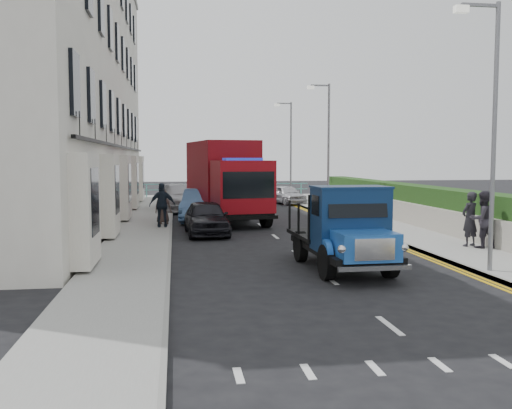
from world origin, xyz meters
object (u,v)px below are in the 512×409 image
at_px(lamp_far, 289,145).
at_px(red_lorry, 226,179).
at_px(pedestrian_east_near, 470,219).
at_px(bedford_lorry, 348,234).
at_px(parked_car_front, 206,217).
at_px(lamp_mid, 326,141).
at_px(lamp_near, 490,121).

relative_size(lamp_far, red_lorry, 0.91).
bearing_deg(red_lorry, pedestrian_east_near, -62.35).
xyz_separation_m(bedford_lorry, parked_car_front, (-3.32, 8.20, -0.36)).
distance_m(parked_car_front, pedestrian_east_near, 9.90).
bearing_deg(bedford_lorry, lamp_mid, 75.23).
bearing_deg(lamp_mid, bedford_lorry, -102.91).
relative_size(lamp_near, pedestrian_east_near, 3.83).
bearing_deg(parked_car_front, lamp_mid, 43.27).
xyz_separation_m(bedford_lorry, pedestrian_east_near, (5.18, 3.15, -0.02)).
height_order(lamp_mid, bedford_lorry, lamp_mid).
height_order(lamp_far, red_lorry, lamp_far).
xyz_separation_m(lamp_mid, bedford_lorry, (-3.48, -15.20, -2.94)).
bearing_deg(parked_car_front, bedford_lorry, -70.45).
bearing_deg(bedford_lorry, pedestrian_east_near, 29.47).
bearing_deg(parked_car_front, red_lorry, 73.09).
distance_m(lamp_far, parked_car_front, 18.61).
height_order(red_lorry, pedestrian_east_near, red_lorry).
distance_m(lamp_mid, bedford_lorry, 15.87).
distance_m(lamp_far, bedford_lorry, 25.61).
bearing_deg(lamp_far, bedford_lorry, -97.87).
bearing_deg(red_lorry, parked_car_front, -113.51).
bearing_deg(parked_car_front, lamp_far, 65.66).
xyz_separation_m(lamp_far, parked_car_front, (-6.81, -17.00, -3.31)).
xyz_separation_m(parked_car_front, pedestrian_east_near, (8.50, -5.05, 0.35)).
height_order(bedford_lorry, pedestrian_east_near, bedford_lorry).
height_order(lamp_far, pedestrian_east_near, lamp_far).
distance_m(lamp_far, red_lorry, 13.64).
bearing_deg(lamp_near, lamp_mid, 90.00).
relative_size(lamp_near, lamp_mid, 1.00).
height_order(bedford_lorry, parked_car_front, bedford_lorry).
height_order(lamp_near, lamp_far, same).
relative_size(lamp_mid, pedestrian_east_near, 3.83).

